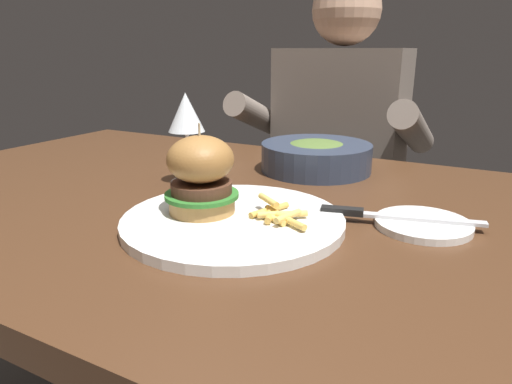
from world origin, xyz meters
name	(u,v)px	position (x,y,z in m)	size (l,w,h in m)	color
dining_table	(240,248)	(0.00, 0.00, 0.65)	(1.42, 0.81, 0.74)	#472B19
main_plate	(233,221)	(0.05, -0.10, 0.75)	(0.31, 0.31, 0.01)	white
burger_sandwich	(198,174)	(0.00, -0.11, 0.81)	(0.11, 0.11, 0.13)	#B78447
fries_pile	(277,214)	(0.11, -0.08, 0.76)	(0.10, 0.08, 0.02)	#EABC5B
wine_glass	(186,117)	(-0.13, 0.04, 0.86)	(0.07, 0.07, 0.16)	silver
bread_plate	(423,224)	(0.28, 0.02, 0.74)	(0.13, 0.13, 0.01)	white
table_knife	(385,215)	(0.24, 0.00, 0.75)	(0.22, 0.07, 0.01)	silver
soup_bowl	(316,156)	(0.04, 0.24, 0.77)	(0.22, 0.22, 0.06)	#2D384C
diner_person	(336,190)	(-0.06, 0.68, 0.56)	(0.51, 0.36, 1.18)	#282833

